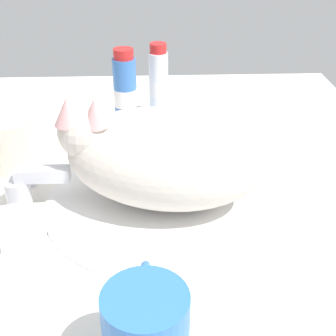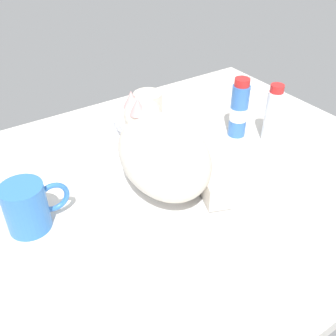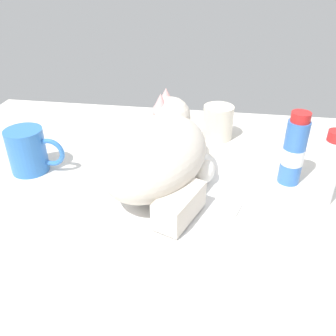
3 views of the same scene
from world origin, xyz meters
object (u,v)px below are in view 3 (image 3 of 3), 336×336
coffee_mug (29,151)px  soap_bar (136,133)px  rinse_cup (218,122)px  mouthwash_bottle (328,172)px  cat (159,153)px  toothpaste_bottle (294,151)px  faucet (171,133)px

coffee_mug → soap_bar: 25.09cm
rinse_cup → mouthwash_bottle: bearing=-50.6°
cat → toothpaste_bottle: (25.60, 5.55, -0.48)cm
cat → coffee_mug: 27.98cm
faucet → toothpaste_bottle: toothpaste_bottle is taller
faucet → soap_bar: bearing=-174.0°
soap_bar → toothpaste_bottle: bearing=-19.9°
faucet → coffee_mug: bearing=-148.0°
cat → coffee_mug: bearing=176.4°
coffee_mug → mouthwash_bottle: size_ratio=0.83×
cat → mouthwash_bottle: 30.63cm
rinse_cup → faucet: bearing=-157.4°
faucet → soap_bar: (-8.35, -0.87, -0.09)cm
coffee_mug → mouthwash_bottle: 58.49cm
mouthwash_bottle → soap_bar: bearing=154.3°
soap_bar → toothpaste_bottle: (34.39, -12.42, 4.56)cm
coffee_mug → toothpaste_bottle: toothpaste_bottle is taller
faucet → toothpaste_bottle: size_ratio=0.95×
toothpaste_bottle → mouthwash_bottle: toothpaste_bottle is taller
faucet → rinse_cup: 12.02cm
coffee_mug → rinse_cup: coffee_mug is taller
toothpaste_bottle → mouthwash_bottle: 8.21cm
cat → coffee_mug: size_ratio=2.57×
rinse_cup → toothpaste_bottle: bearing=-49.9°
cat → toothpaste_bottle: cat is taller
coffee_mug → rinse_cup: (38.35, 21.67, -0.56)cm
rinse_cup → soap_bar: bearing=-164.3°
cat → rinse_cup: cat is taller
cat → faucet: bearing=91.3°
coffee_mug → toothpaste_bottle: 53.57cm
coffee_mug → rinse_cup: size_ratio=1.46×
soap_bar → mouthwash_bottle: 43.92cm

